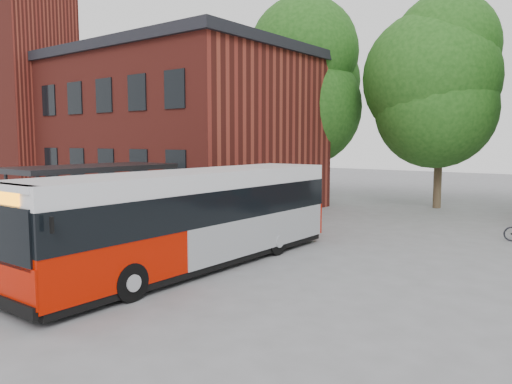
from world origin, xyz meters
The scene contains 7 objects.
ground centered at (0.00, 0.00, 0.00)m, with size 100.00×100.00×0.00m, color slate.
station_building centered at (-13.00, 9.00, 4.25)m, with size 18.40×10.40×8.50m, color maroon, non-canonical shape.
clock_tower centered at (-19.00, 5.00, 9.10)m, with size 5.20×5.20×18.20m, color maroon, non-canonical shape.
bus_shelter centered at (-4.50, -1.00, 1.45)m, with size 3.60×7.00×2.90m, color #262629, non-canonical shape.
tree_0 centered at (-6.00, 16.00, 5.50)m, with size 7.92×7.92×11.00m, color #1A4712, non-canonical shape.
tree_1 centered at (1.00, 17.00, 5.20)m, with size 7.92×7.92×10.40m, color #1A4712, non-canonical shape.
city_bus centered at (-0.47, -0.39, 1.40)m, with size 2.35×11.04×2.81m, color #BC1100, non-canonical shape.
Camera 1 is at (9.61, -10.62, 3.67)m, focal length 35.00 mm.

